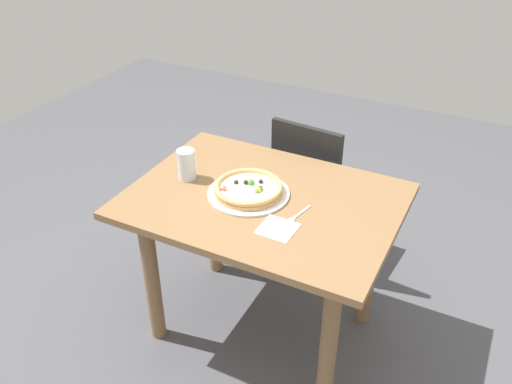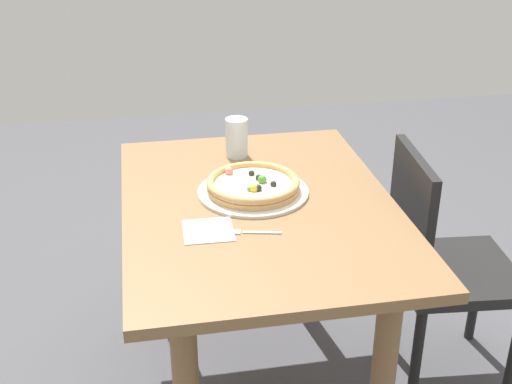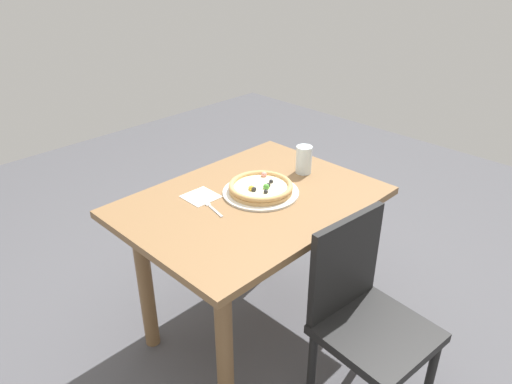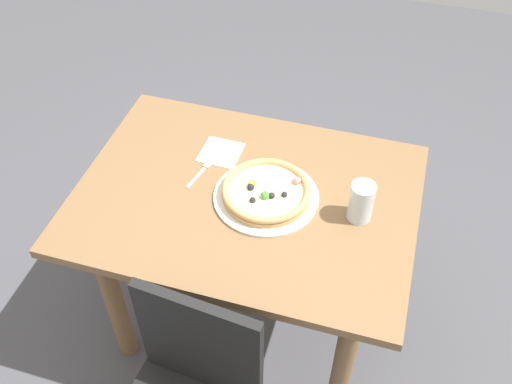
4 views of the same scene
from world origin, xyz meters
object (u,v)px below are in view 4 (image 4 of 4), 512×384
at_px(drinking_glass, 361,202).
at_px(dining_table, 246,222).
at_px(plate, 266,197).
at_px(fork, 203,170).
at_px(napkin, 221,152).
at_px(pizza, 266,191).

bearing_deg(drinking_glass, dining_table, -178.56).
bearing_deg(plate, drinking_glass, 0.64).
bearing_deg(fork, dining_table, -98.57).
xyz_separation_m(dining_table, napkin, (-0.15, 0.17, 0.14)).
height_order(dining_table, drinking_glass, drinking_glass).
bearing_deg(dining_table, fork, 159.02).
bearing_deg(plate, fork, 165.79).
xyz_separation_m(dining_table, pizza, (0.07, 0.01, 0.17)).
xyz_separation_m(pizza, napkin, (-0.22, 0.17, -0.03)).
height_order(pizza, drinking_glass, drinking_glass).
relative_size(dining_table, fork, 6.84).
distance_m(dining_table, drinking_glass, 0.43).
relative_size(drinking_glass, napkin, 0.99).
distance_m(fork, napkin, 0.11).
distance_m(plate, pizza, 0.03).
bearing_deg(dining_table, drinking_glass, 1.44).
height_order(plate, napkin, plate).
bearing_deg(drinking_glass, pizza, -179.37).
distance_m(dining_table, fork, 0.24).
bearing_deg(napkin, plate, -37.91).
bearing_deg(plate, dining_table, -174.92).
bearing_deg(pizza, dining_table, -174.91).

